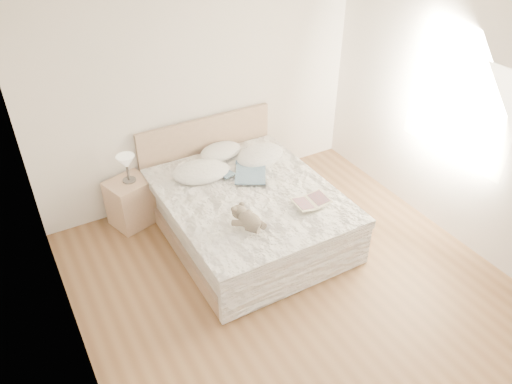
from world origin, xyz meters
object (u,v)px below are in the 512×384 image
childrens_book (311,202)px  bed (246,210)px  teddy_bear (250,226)px  photo_book (189,173)px  table_lamp (126,163)px  nightstand (131,202)px

childrens_book → bed: bearing=130.1°
childrens_book → teddy_bear: 0.75m
photo_book → childrens_book: bearing=-82.9°
childrens_book → teddy_bear: teddy_bear is taller
childrens_book → table_lamp: bearing=139.2°
nightstand → photo_book: (0.63, -0.28, 0.35)m
photo_book → childrens_book: (0.87, -1.12, 0.00)m
table_lamp → photo_book: 0.69m
bed → childrens_book: size_ratio=5.54×
nightstand → bed: bearing=-37.7°
bed → childrens_book: bearing=-52.9°
bed → nightstand: bearing=142.3°
nightstand → photo_book: photo_book is taller
bed → table_lamp: bed is taller
bed → table_lamp: size_ratio=6.72×
nightstand → table_lamp: table_lamp is taller
photo_book → nightstand: bearing=124.9°
bed → teddy_bear: size_ratio=6.44×
table_lamp → childrens_book: 2.04m
childrens_book → teddy_bear: bearing=-173.1°
nightstand → table_lamp: (0.03, 0.01, 0.51)m
nightstand → childrens_book: size_ratio=1.45×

